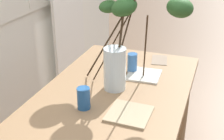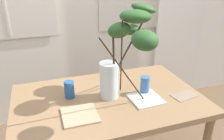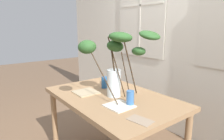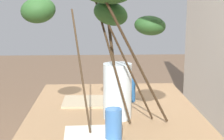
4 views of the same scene
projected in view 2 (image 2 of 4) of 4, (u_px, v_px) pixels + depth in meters
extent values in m
cube|color=silver|center=(76.00, 0.00, 2.44)|extent=(5.46, 0.12, 2.68)
cube|color=silver|center=(182.00, 15.00, 2.74)|extent=(0.64, 0.03, 2.28)
cube|color=#93704C|center=(108.00, 100.00, 1.70)|extent=(1.37, 0.88, 0.04)
cylinder|color=#93704C|center=(28.00, 129.00, 2.00)|extent=(0.06, 0.06, 0.73)
cylinder|color=#93704C|center=(155.00, 104.00, 2.37)|extent=(0.06, 0.06, 0.73)
cylinder|color=silver|center=(109.00, 80.00, 1.65)|extent=(0.14, 0.14, 0.27)
cylinder|color=silver|center=(109.00, 91.00, 1.69)|extent=(0.12, 0.12, 0.09)
cylinder|color=#382819|center=(126.00, 52.00, 1.69)|extent=(0.16, 0.33, 0.60)
ellipsoid|color=#285123|center=(143.00, 8.00, 1.68)|extent=(0.25, 0.25, 0.13)
cylinder|color=#382819|center=(121.00, 59.00, 1.58)|extent=(0.07, 0.17, 0.58)
ellipsoid|color=#285123|center=(135.00, 16.00, 1.47)|extent=(0.26, 0.27, 0.11)
cylinder|color=#382819|center=(114.00, 65.00, 1.60)|extent=(0.05, 0.08, 0.50)
ellipsoid|color=#285123|center=(119.00, 30.00, 1.49)|extent=(0.22, 0.23, 0.17)
cylinder|color=#382819|center=(124.00, 72.00, 1.46)|extent=(0.36, 0.10, 0.52)
ellipsoid|color=#285123|center=(145.00, 40.00, 1.22)|extent=(0.19, 0.20, 0.14)
cylinder|color=#382819|center=(120.00, 63.00, 1.69)|extent=(0.13, 0.22, 0.46)
ellipsoid|color=#285123|center=(131.00, 30.00, 1.68)|extent=(0.17, 0.18, 0.09)
cylinder|color=#235693|center=(69.00, 90.00, 1.67)|extent=(0.07, 0.07, 0.13)
cylinder|color=#386BAD|center=(145.00, 85.00, 1.73)|extent=(0.07, 0.07, 0.13)
cube|color=tan|center=(80.00, 115.00, 1.48)|extent=(0.23, 0.23, 0.01)
cube|color=silver|center=(146.00, 99.00, 1.66)|extent=(0.23, 0.23, 0.01)
cube|color=gray|center=(184.00, 96.00, 1.71)|extent=(0.21, 0.15, 0.00)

